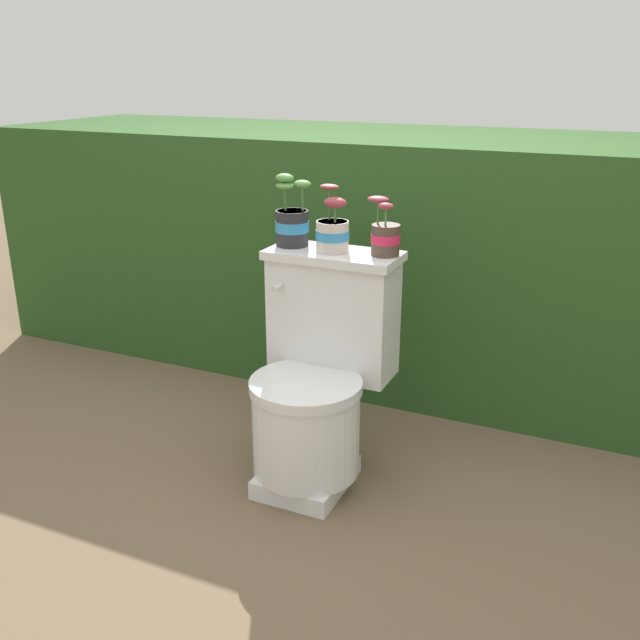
# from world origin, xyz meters

# --- Properties ---
(ground_plane) EXTENTS (12.00, 12.00, 0.00)m
(ground_plane) POSITION_xyz_m (0.00, 0.00, 0.00)
(ground_plane) COLOR brown
(hedge_backdrop) EXTENTS (4.18, 1.02, 1.10)m
(hedge_backdrop) POSITION_xyz_m (0.00, 1.20, 0.55)
(hedge_backdrop) COLOR #284C1E
(hedge_backdrop) RESTS_ON ground
(toilet) EXTENTS (0.46, 0.53, 0.80)m
(toilet) POSITION_xyz_m (-0.03, 0.10, 0.37)
(toilet) COLOR silver
(toilet) RESTS_ON ground
(potted_plant_left) EXTENTS (0.13, 0.12, 0.25)m
(potted_plant_left) POSITION_xyz_m (-0.19, 0.24, 0.88)
(potted_plant_left) COLOR #262628
(potted_plant_left) RESTS_ON toilet
(potted_plant_midleft) EXTENTS (0.11, 0.11, 0.23)m
(potted_plant_midleft) POSITION_xyz_m (-0.03, 0.22, 0.87)
(potted_plant_midleft) COLOR beige
(potted_plant_midleft) RESTS_ON toilet
(potted_plant_middle) EXTENTS (0.12, 0.10, 0.19)m
(potted_plant_middle) POSITION_xyz_m (0.15, 0.25, 0.86)
(potted_plant_middle) COLOR #47382D
(potted_plant_middle) RESTS_ON toilet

